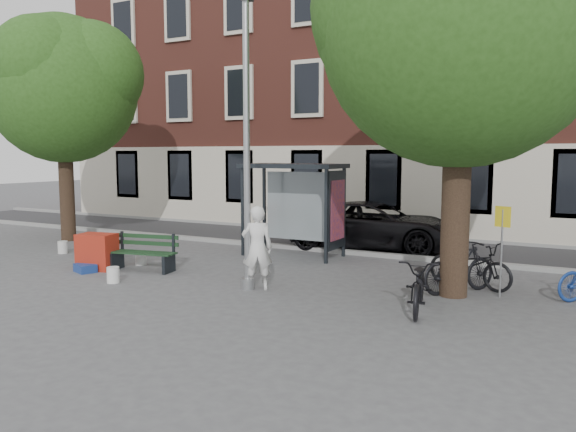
% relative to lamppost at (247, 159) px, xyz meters
% --- Properties ---
extents(ground, '(90.00, 90.00, 0.00)m').
position_rel_lamppost_xyz_m(ground, '(0.00, 0.00, -2.78)').
color(ground, '#4C4C4F').
rests_on(ground, ground).
extents(road, '(40.00, 4.00, 0.01)m').
position_rel_lamppost_xyz_m(road, '(0.00, 7.00, -2.78)').
color(road, '#28282B').
rests_on(road, ground).
extents(curb_near, '(40.00, 0.25, 0.12)m').
position_rel_lamppost_xyz_m(curb_near, '(0.00, 5.00, -2.72)').
color(curb_near, gray).
rests_on(curb_near, ground).
extents(curb_far, '(40.00, 0.25, 0.12)m').
position_rel_lamppost_xyz_m(curb_far, '(0.00, 9.00, -2.72)').
color(curb_far, gray).
rests_on(curb_far, ground).
extents(building_row, '(30.00, 8.00, 14.00)m').
position_rel_lamppost_xyz_m(building_row, '(0.00, 13.00, 4.22)').
color(building_row, brown).
rests_on(building_row, ground).
extents(lamppost, '(0.28, 0.35, 6.11)m').
position_rel_lamppost_xyz_m(lamppost, '(0.00, 0.00, 0.00)').
color(lamppost, '#9EA0A3').
rests_on(lamppost, ground).
extents(tree_right, '(5.76, 5.60, 8.20)m').
position_rel_lamppost_xyz_m(tree_right, '(4.01, 1.38, 2.83)').
color(tree_right, black).
rests_on(tree_right, ground).
extents(tree_left, '(5.18, 4.86, 7.40)m').
position_rel_lamppost_xyz_m(tree_left, '(-8.99, 2.88, 2.43)').
color(tree_left, black).
rests_on(tree_left, ground).
extents(bus_shelter, '(2.85, 1.45, 2.62)m').
position_rel_lamppost_xyz_m(bus_shelter, '(-0.61, 4.11, -0.87)').
color(bus_shelter, '#1E2328').
rests_on(bus_shelter, ground).
extents(painter, '(0.79, 0.70, 1.80)m').
position_rel_lamppost_xyz_m(painter, '(0.19, 0.09, -1.88)').
color(painter, white).
rests_on(painter, ground).
extents(bench, '(1.78, 0.86, 0.88)m').
position_rel_lamppost_xyz_m(bench, '(-3.33, 0.44, -2.38)').
color(bench, '#1E2328').
rests_on(bench, ground).
extents(bike_a, '(2.03, 1.19, 1.01)m').
position_rel_lamppost_xyz_m(bike_a, '(4.16, 2.41, -2.28)').
color(bike_a, black).
rests_on(bike_a, ground).
extents(bike_c, '(1.05, 2.04, 1.02)m').
position_rel_lamppost_xyz_m(bike_c, '(3.70, 0.03, -2.27)').
color(bike_c, black).
rests_on(bike_c, ground).
extents(bike_d, '(1.52, 1.80, 1.11)m').
position_rel_lamppost_xyz_m(bike_d, '(4.06, 1.80, -2.23)').
color(bike_d, black).
rests_on(bike_d, ground).
extents(car_dark, '(5.45, 3.04, 1.44)m').
position_rel_lamppost_xyz_m(car_dark, '(0.63, 6.26, -2.06)').
color(car_dark, black).
rests_on(car_dark, ground).
extents(red_stand, '(1.00, 0.76, 0.90)m').
position_rel_lamppost_xyz_m(red_stand, '(-4.47, 0.01, -2.33)').
color(red_stand, '#A72516').
rests_on(red_stand, ground).
extents(blue_crate, '(0.66, 0.57, 0.20)m').
position_rel_lamppost_xyz_m(blue_crate, '(-4.47, -0.38, -2.68)').
color(blue_crate, navy).
rests_on(blue_crate, ground).
extents(bucket_a, '(0.35, 0.35, 0.36)m').
position_rel_lamppost_xyz_m(bucket_a, '(-3.00, -0.91, -2.60)').
color(bucket_a, white).
rests_on(bucket_a, ground).
extents(bucket_b, '(0.30, 0.30, 0.36)m').
position_rel_lamppost_xyz_m(bucket_b, '(-3.90, 0.95, -2.60)').
color(bucket_b, white).
rests_on(bucket_b, ground).
extents(bucket_c, '(0.35, 0.35, 0.36)m').
position_rel_lamppost_xyz_m(bucket_c, '(-7.12, 1.18, -2.60)').
color(bucket_c, silver).
rests_on(bucket_c, ground).
extents(notice_sign, '(0.31, 0.12, 1.85)m').
position_rel_lamppost_xyz_m(notice_sign, '(4.85, 1.87, -1.46)').
color(notice_sign, '#9EA0A3').
rests_on(notice_sign, ground).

